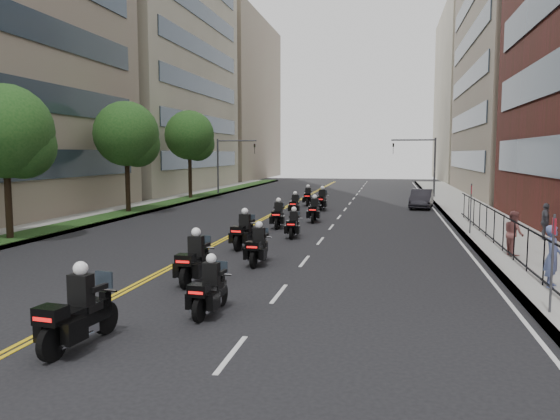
# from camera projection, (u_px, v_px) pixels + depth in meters

# --- Properties ---
(ground) EXTENTS (160.00, 160.00, 0.00)m
(ground) POSITION_uv_depth(u_px,v_px,m) (91.00, 344.00, 11.94)
(ground) COLOR black
(ground) RESTS_ON ground
(sidewalk_right) EXTENTS (4.00, 90.00, 0.15)m
(sidewalk_right) POSITION_uv_depth(u_px,v_px,m) (480.00, 219.00, 33.99)
(sidewalk_right) COLOR gray
(sidewalk_right) RESTS_ON ground
(sidewalk_left) EXTENTS (4.00, 90.00, 0.15)m
(sidewalk_left) POSITION_uv_depth(u_px,v_px,m) (125.00, 211.00, 38.65)
(sidewalk_left) COLOR gray
(sidewalk_left) RESTS_ON ground
(grass_strip) EXTENTS (2.00, 90.00, 0.04)m
(grass_strip) POSITION_uv_depth(u_px,v_px,m) (135.00, 210.00, 38.49)
(grass_strip) COLOR #1C3C15
(grass_strip) RESTS_ON sidewalk_left
(building_right_tan) EXTENTS (15.11, 28.00, 30.00)m
(building_right_tan) POSITION_uv_depth(u_px,v_px,m) (550.00, 41.00, 53.03)
(building_right_tan) COLOR gray
(building_right_tan) RESTS_ON ground
(building_right_far) EXTENTS (15.00, 28.00, 26.00)m
(building_right_far) POSITION_uv_depth(u_px,v_px,m) (492.00, 95.00, 82.50)
(building_right_far) COLOR gray
(building_right_far) RESTS_ON ground
(building_left_mid) EXTENTS (16.11, 28.00, 34.00)m
(building_left_mid) POSITION_uv_depth(u_px,v_px,m) (135.00, 39.00, 61.28)
(building_left_mid) COLOR gray
(building_left_mid) RESTS_ON ground
(building_left_far) EXTENTS (16.00, 28.00, 26.00)m
(building_left_far) POSITION_uv_depth(u_px,v_px,m) (217.00, 100.00, 90.96)
(building_left_far) COLOR gray
(building_left_far) RESTS_ON ground
(iron_fence) EXTENTS (0.05, 28.00, 1.50)m
(iron_fence) POSITION_uv_depth(u_px,v_px,m) (509.00, 236.00, 21.41)
(iron_fence) COLOR black
(iron_fence) RESTS_ON sidewalk_right
(street_trees) EXTENTS (4.40, 38.40, 7.98)m
(street_trees) POSITION_uv_depth(u_px,v_px,m) (85.00, 136.00, 31.71)
(street_trees) COLOR black
(street_trees) RESTS_ON ground
(traffic_signal_right) EXTENTS (4.09, 0.20, 5.60)m
(traffic_signal_right) POSITION_uv_depth(u_px,v_px,m) (424.00, 158.00, 50.67)
(traffic_signal_right) COLOR #3F3F44
(traffic_signal_right) RESTS_ON ground
(traffic_signal_left) EXTENTS (4.09, 0.20, 5.60)m
(traffic_signal_left) POSITION_uv_depth(u_px,v_px,m) (227.00, 158.00, 54.38)
(traffic_signal_left) COLOR #3F3F44
(traffic_signal_left) RESTS_ON ground
(motorcycle_0) EXTENTS (0.73, 2.52, 1.86)m
(motorcycle_0) POSITION_uv_depth(u_px,v_px,m) (77.00, 315.00, 11.61)
(motorcycle_0) COLOR black
(motorcycle_0) RESTS_ON ground
(motorcycle_1) EXTENTS (0.55, 2.14, 1.58)m
(motorcycle_1) POSITION_uv_depth(u_px,v_px,m) (210.00, 291.00, 14.06)
(motorcycle_1) COLOR black
(motorcycle_1) RESTS_ON ground
(motorcycle_2) EXTENTS (0.56, 2.42, 1.79)m
(motorcycle_2) POSITION_uv_depth(u_px,v_px,m) (195.00, 262.00, 17.44)
(motorcycle_2) COLOR black
(motorcycle_2) RESTS_ON ground
(motorcycle_3) EXTENTS (0.51, 2.20, 1.63)m
(motorcycle_3) POSITION_uv_depth(u_px,v_px,m) (258.00, 248.00, 20.39)
(motorcycle_3) COLOR black
(motorcycle_3) RESTS_ON ground
(motorcycle_4) EXTENTS (0.63, 2.40, 1.77)m
(motorcycle_4) POSITION_uv_depth(u_px,v_px,m) (244.00, 233.00, 23.87)
(motorcycle_4) COLOR black
(motorcycle_4) RESTS_ON ground
(motorcycle_5) EXTENTS (0.48, 2.07, 1.53)m
(motorcycle_5) POSITION_uv_depth(u_px,v_px,m) (294.00, 225.00, 26.94)
(motorcycle_5) COLOR black
(motorcycle_5) RESTS_ON ground
(motorcycle_6) EXTENTS (0.58, 2.29, 1.69)m
(motorcycle_6) POSITION_uv_depth(u_px,v_px,m) (278.00, 216.00, 30.43)
(motorcycle_6) COLOR black
(motorcycle_6) RESTS_ON ground
(motorcycle_7) EXTENTS (0.52, 2.26, 1.67)m
(motorcycle_7) POSITION_uv_depth(u_px,v_px,m) (314.00, 211.00, 33.07)
(motorcycle_7) COLOR black
(motorcycle_7) RESTS_ON ground
(motorcycle_8) EXTENTS (0.50, 2.16, 1.59)m
(motorcycle_8) POSITION_uv_depth(u_px,v_px,m) (295.00, 205.00, 37.09)
(motorcycle_8) COLOR black
(motorcycle_8) RESTS_ON ground
(motorcycle_9) EXTENTS (0.57, 2.43, 1.79)m
(motorcycle_9) POSITION_uv_depth(u_px,v_px,m) (322.00, 201.00, 39.75)
(motorcycle_9) COLOR black
(motorcycle_9) RESTS_ON ground
(motorcycle_10) EXTENTS (0.59, 2.27, 1.68)m
(motorcycle_10) POSITION_uv_depth(u_px,v_px,m) (308.00, 197.00, 43.44)
(motorcycle_10) COLOR black
(motorcycle_10) RESTS_ON ground
(parked_sedan) EXTENTS (2.09, 4.51, 1.43)m
(parked_sedan) POSITION_uv_depth(u_px,v_px,m) (422.00, 199.00, 41.37)
(parked_sedan) COLOR black
(parked_sedan) RESTS_ON ground
(pedestrian_a) EXTENTS (0.68, 0.80, 1.87)m
(pedestrian_a) POSITION_uv_depth(u_px,v_px,m) (552.00, 256.00, 16.35)
(pedestrian_a) COLOR #54629A
(pedestrian_a) RESTS_ON sidewalk_right
(pedestrian_b) EXTENTS (0.81, 0.97, 1.77)m
(pedestrian_b) POSITION_uv_depth(u_px,v_px,m) (514.00, 233.00, 21.41)
(pedestrian_b) COLOR brown
(pedestrian_b) RESTS_ON sidewalk_right
(pedestrian_c) EXTENTS (0.52, 1.04, 1.72)m
(pedestrian_c) POSITION_uv_depth(u_px,v_px,m) (545.00, 222.00, 25.25)
(pedestrian_c) COLOR #46474F
(pedestrian_c) RESTS_ON sidewalk_right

